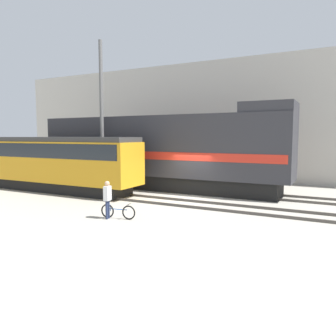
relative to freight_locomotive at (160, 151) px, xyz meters
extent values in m
plane|color=#9E998C|center=(3.05, -2.71, -2.61)|extent=(120.00, 120.00, 0.00)
cube|color=#47423D|center=(3.05, -4.77, -2.54)|extent=(60.00, 0.07, 0.14)
cube|color=#47423D|center=(3.05, -3.34, -2.54)|extent=(60.00, 0.07, 0.14)
cube|color=#47423D|center=(3.05, -0.72, -2.54)|extent=(60.00, 0.07, 0.14)
cube|color=#47423D|center=(3.05, 0.72, -2.54)|extent=(60.00, 0.07, 0.14)
cube|color=#B7B2A8|center=(3.05, 9.27, 2.31)|extent=(44.44, 6.00, 9.84)
cube|color=black|center=(-0.13, 0.00, -2.11)|extent=(16.36, 2.55, 1.00)
cube|color=#2D2D33|center=(-0.13, 0.00, 0.38)|extent=(17.79, 3.00, 3.97)
cube|color=red|center=(-0.13, 0.00, -0.22)|extent=(17.43, 3.04, 0.50)
cube|color=#2D2D33|center=(7.26, 0.00, 2.66)|extent=(3.00, 2.85, 0.60)
cube|color=black|center=(-5.37, -4.05, -2.26)|extent=(10.31, 2.00, 0.70)
cube|color=orange|center=(-5.37, -4.05, -0.62)|extent=(11.72, 2.50, 2.58)
cube|color=#1E2328|center=(-5.37, -4.05, 0.12)|extent=(11.25, 2.54, 0.90)
cube|color=#333333|center=(-5.37, -4.05, 0.82)|extent=(11.48, 2.38, 0.30)
torus|color=black|center=(2.90, -8.12, -2.29)|extent=(0.63, 0.16, 0.63)
torus|color=black|center=(1.87, -8.28, -2.29)|extent=(0.63, 0.16, 0.63)
cylinder|color=#1E4C99|center=(2.39, -8.20, -2.18)|extent=(0.88, 0.17, 0.04)
cylinder|color=#1E4C99|center=(2.02, -8.25, -2.15)|extent=(0.03, 0.03, 0.28)
cylinder|color=#262626|center=(2.90, -8.12, -1.93)|extent=(0.09, 0.44, 0.02)
cylinder|color=#232D4C|center=(1.97, -8.33, -2.20)|extent=(0.11, 0.11, 0.82)
cylinder|color=#232D4C|center=(2.00, -8.49, -2.20)|extent=(0.11, 0.11, 0.82)
cube|color=white|center=(1.98, -8.41, -1.47)|extent=(0.27, 0.39, 0.64)
sphere|color=tan|center=(1.98, -8.41, -1.04)|extent=(0.22, 0.22, 0.22)
cylinder|color=#595959|center=(-3.35, -2.03, 2.38)|extent=(0.25, 0.25, 9.97)
camera|label=1|loc=(10.86, -19.78, 1.03)|focal=35.00mm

